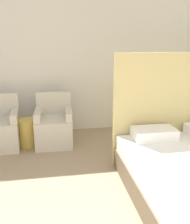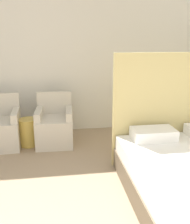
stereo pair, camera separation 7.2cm
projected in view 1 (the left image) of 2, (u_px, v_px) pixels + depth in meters
name	position (u px, v px, depth m)	size (l,w,h in m)	color
wall_back	(58.00, 54.00, 4.52)	(10.00, 0.06, 2.90)	silver
armchair_near_window_left	(0.00, 131.00, 4.04)	(0.63, 0.67, 0.84)	beige
armchair_near_window_right	(54.00, 128.00, 4.17)	(0.61, 0.65, 0.84)	beige
side_table	(28.00, 133.00, 4.12)	(0.31, 0.31, 0.45)	gold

